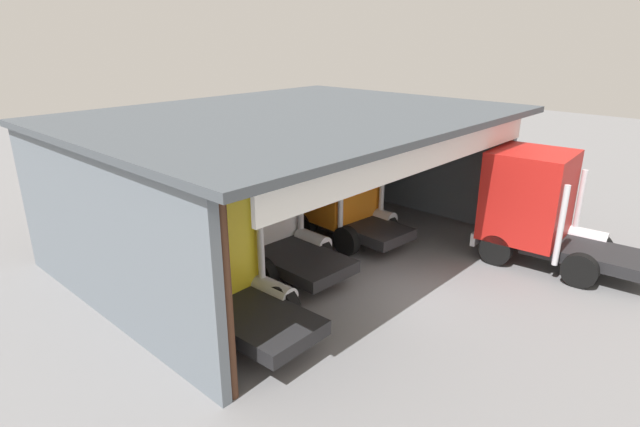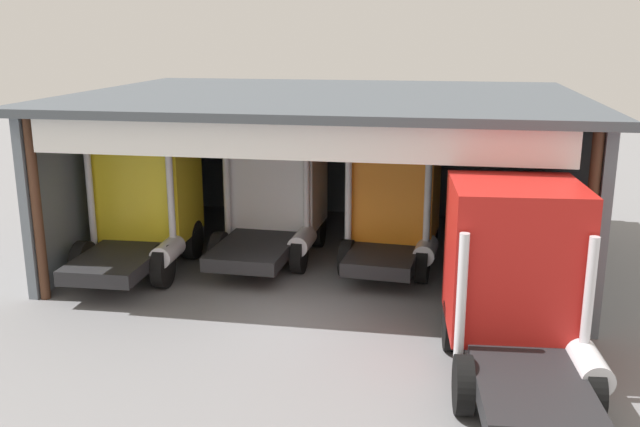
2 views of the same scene
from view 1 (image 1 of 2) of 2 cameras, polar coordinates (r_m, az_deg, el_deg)
name	(u,v)px [view 1 (image 1 of 2)]	position (r m, az deg, el deg)	size (l,w,h in m)	color
ground_plane	(408,292)	(15.25, 9.77, -8.63)	(80.00, 80.00, 0.00)	slate
workshop_shed	(271,150)	(17.62, -5.44, 7.05)	(13.66, 10.80, 4.73)	slate
truck_yellow_left_bay	(204,251)	(13.16, -12.81, -4.13)	(2.71, 4.98, 3.80)	yellow
truck_white_yard_outside	(256,208)	(16.38, -7.21, 0.57)	(2.78, 5.25, 3.58)	white
truck_orange_center_left_bay	(338,184)	(18.40, 2.02, 3.26)	(2.58, 4.69, 3.73)	orange
truck_red_center_bay	(537,206)	(17.79, 23.05, 0.80)	(2.83, 5.34, 3.63)	red
oil_drum	(298,187)	(23.38, -2.48, 2.96)	(0.58, 0.58, 0.90)	#197233
tool_cart	(299,189)	(22.98, -2.34, 2.80)	(0.90, 0.60, 1.00)	#1E59A5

